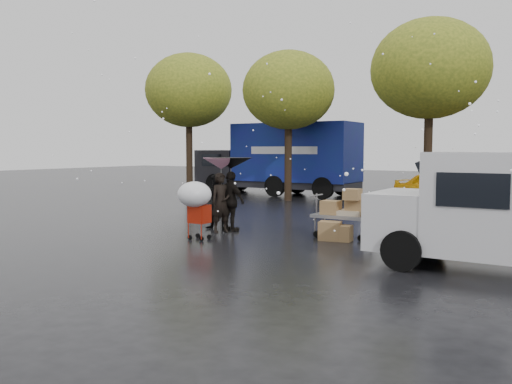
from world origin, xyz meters
The scene contains 13 objects.
ground centered at (0.00, 0.00, 0.00)m, with size 90.00×90.00×0.00m, color black.
person_pink centered at (-0.71, 1.04, 0.81)m, with size 0.59×0.39×1.62m, color black.
person_middle centered at (-1.04, 1.34, 0.78)m, with size 0.76×0.59×1.56m, color black.
person_black centered at (-0.57, 1.30, 0.83)m, with size 0.97×0.40×1.65m, color black.
umbrella_pink centered at (-0.71, 1.04, 1.86)m, with size 0.99×0.99×2.02m.
umbrella_black centered at (-0.57, 1.30, 1.87)m, with size 1.17×1.17×2.02m.
vendor_cart centered at (2.53, 1.94, 0.73)m, with size 1.52×0.80×1.27m.
shopping_cart centered at (-0.46, -0.41, 1.06)m, with size 0.84×0.84×1.46m.
blue_truck centered at (-5.30, 12.55, 1.76)m, with size 8.30×2.60×3.50m.
box_ground_near centered at (2.35, 1.38, 0.24)m, with size 0.52×0.42×0.47m, color olive.
box_ground_far centered at (2.62, 1.42, 0.20)m, with size 0.50×0.39×0.39m, color olive.
yellow_taxi centered at (3.00, 10.99, 0.70)m, with size 1.65×4.11×1.40m, color #FFB70D.
tree_row centered at (-0.47, 10.00, 5.02)m, with size 21.60×4.40×7.12m.
Camera 1 is at (7.77, -10.87, 2.25)m, focal length 38.00 mm.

